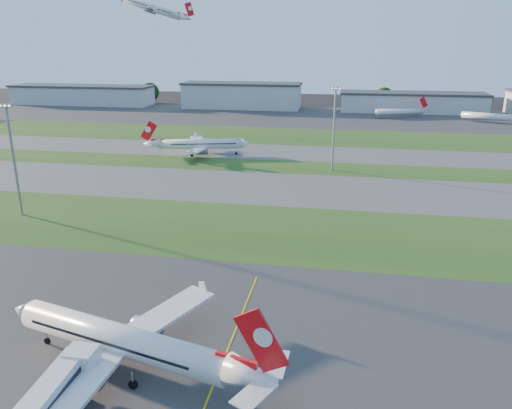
% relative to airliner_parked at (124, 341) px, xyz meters
% --- Properties ---
extents(ground, '(700.00, 700.00, 0.00)m').
position_rel_airliner_parked_xyz_m(ground, '(6.47, -1.89, -4.02)').
color(ground, black).
rests_on(ground, ground).
extents(apron_near, '(300.00, 70.00, 0.01)m').
position_rel_airliner_parked_xyz_m(apron_near, '(6.47, -1.89, -4.01)').
color(apron_near, '#333335').
rests_on(apron_near, ground).
extents(grass_strip_a, '(300.00, 34.00, 0.01)m').
position_rel_airliner_parked_xyz_m(grass_strip_a, '(6.47, 50.11, -4.01)').
color(grass_strip_a, '#224416').
rests_on(grass_strip_a, ground).
extents(taxiway_a, '(300.00, 32.00, 0.01)m').
position_rel_airliner_parked_xyz_m(taxiway_a, '(6.47, 83.11, -4.01)').
color(taxiway_a, '#515154').
rests_on(taxiway_a, ground).
extents(grass_strip_b, '(300.00, 18.00, 0.01)m').
position_rel_airliner_parked_xyz_m(grass_strip_b, '(6.47, 108.11, -4.01)').
color(grass_strip_b, '#224416').
rests_on(grass_strip_b, ground).
extents(taxiway_b, '(300.00, 26.00, 0.01)m').
position_rel_airliner_parked_xyz_m(taxiway_b, '(6.47, 130.11, -4.01)').
color(taxiway_b, '#515154').
rests_on(taxiway_b, ground).
extents(grass_strip_c, '(300.00, 40.00, 0.01)m').
position_rel_airliner_parked_xyz_m(grass_strip_c, '(6.47, 163.11, -4.01)').
color(grass_strip_c, '#224416').
rests_on(grass_strip_c, ground).
extents(apron_far, '(400.00, 80.00, 0.01)m').
position_rel_airliner_parked_xyz_m(apron_far, '(6.47, 223.11, -4.01)').
color(apron_far, '#333335').
rests_on(apron_far, ground).
extents(yellow_line, '(0.25, 60.00, 0.02)m').
position_rel_airliner_parked_xyz_m(yellow_line, '(11.47, -1.89, -4.02)').
color(yellow_line, gold).
rests_on(yellow_line, ground).
extents(airliner_parked, '(36.00, 30.19, 11.45)m').
position_rel_airliner_parked_xyz_m(airliner_parked, '(0.00, 0.00, 0.00)').
color(airliner_parked, silver).
rests_on(airliner_parked, ground).
extents(airliner_taxiing, '(34.89, 29.24, 11.08)m').
position_rel_airliner_parked_xyz_m(airliner_taxiing, '(-25.76, 120.33, -0.13)').
color(airliner_taxiing, silver).
rests_on(airliner_taxiing, ground).
extents(airliner_departing, '(34.66, 29.09, 10.96)m').
position_rel_airliner_parked_xyz_m(airliner_departing, '(-73.20, 204.32, 50.48)').
color(airliner_departing, silver).
extents(mini_jet_near, '(27.76, 10.98, 9.48)m').
position_rel_airliner_parked_xyz_m(mini_jet_near, '(52.66, 227.92, -0.74)').
color(mini_jet_near, silver).
rests_on(mini_jet_near, ground).
extents(mini_jet_far, '(27.27, 12.43, 9.48)m').
position_rel_airliner_parked_xyz_m(mini_jet_far, '(95.27, 218.42, -0.74)').
color(mini_jet_far, silver).
rests_on(mini_jet_far, ground).
extents(light_mast_west, '(3.20, 0.70, 25.80)m').
position_rel_airliner_parked_xyz_m(light_mast_west, '(-48.53, 50.11, 10.79)').
color(light_mast_west, gray).
rests_on(light_mast_west, ground).
extents(light_mast_centre, '(3.20, 0.70, 25.80)m').
position_rel_airliner_parked_xyz_m(light_mast_centre, '(21.47, 106.11, 10.79)').
color(light_mast_centre, gray).
rests_on(light_mast_centre, ground).
extents(hangar_far_west, '(91.80, 23.00, 12.20)m').
position_rel_airliner_parked_xyz_m(hangar_far_west, '(-143.53, 253.11, 2.12)').
color(hangar_far_west, '#A0A3A8').
rests_on(hangar_far_west, ground).
extents(hangar_west, '(71.40, 23.00, 15.20)m').
position_rel_airliner_parked_xyz_m(hangar_west, '(-38.53, 253.11, 3.62)').
color(hangar_west, '#A0A3A8').
rests_on(hangar_west, ground).
extents(hangar_east, '(81.60, 23.00, 11.20)m').
position_rel_airliner_parked_xyz_m(hangar_east, '(61.47, 253.11, 1.62)').
color(hangar_east, '#A0A3A8').
rests_on(hangar_east, ground).
extents(tree_far_west, '(11.00, 11.00, 12.00)m').
position_rel_airliner_parked_xyz_m(tree_far_west, '(-183.53, 266.11, 2.47)').
color(tree_far_west, black).
rests_on(tree_far_west, ground).
extents(tree_west, '(12.10, 12.10, 13.20)m').
position_rel_airliner_parked_xyz_m(tree_west, '(-103.53, 268.11, 3.12)').
color(tree_west, black).
rests_on(tree_west, ground).
extents(tree_mid_west, '(9.90, 9.90, 10.80)m').
position_rel_airliner_parked_xyz_m(tree_mid_west, '(-13.53, 264.11, 1.82)').
color(tree_mid_west, black).
rests_on(tree_mid_west, ground).
extents(tree_mid_east, '(11.55, 11.55, 12.60)m').
position_rel_airliner_parked_xyz_m(tree_mid_east, '(46.47, 267.11, 2.79)').
color(tree_mid_east, black).
rests_on(tree_mid_east, ground).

